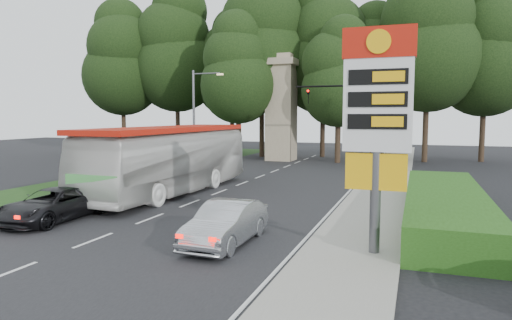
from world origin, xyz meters
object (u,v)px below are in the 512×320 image
(transit_bus, at_px, (171,160))
(monument, at_px, (281,107))
(gas_station_pylon, at_px, (378,110))
(streetlight_signs, at_px, (196,114))
(traffic_signal_mast, at_px, (355,111))
(suv_charcoal, at_px, (52,205))
(sedan_silver, at_px, (226,223))

(transit_bus, bearing_deg, monument, 90.40)
(gas_station_pylon, distance_m, streetlight_signs, 25.74)
(gas_station_pylon, height_order, transit_bus, gas_station_pylon)
(traffic_signal_mast, xyz_separation_m, suv_charcoal, (-9.23, -21.61, -4.01))
(transit_bus, distance_m, sedan_silver, 10.72)
(traffic_signal_mast, height_order, sedan_silver, traffic_signal_mast)
(gas_station_pylon, relative_size, streetlight_signs, 0.86)
(monument, height_order, transit_bus, monument)
(gas_station_pylon, bearing_deg, sedan_silver, -175.90)
(transit_bus, xyz_separation_m, suv_charcoal, (-1.17, -7.46, -1.18))
(suv_charcoal, bearing_deg, monument, 86.00)
(traffic_signal_mast, relative_size, transit_bus, 0.55)
(streetlight_signs, bearing_deg, monument, 58.03)
(gas_station_pylon, xyz_separation_m, sedan_silver, (-4.76, -0.34, -3.74))
(monument, distance_m, suv_charcoal, 28.01)
(monument, xyz_separation_m, transit_bus, (-0.38, -20.15, -3.26))
(transit_bus, height_order, sedan_silver, transit_bus)
(gas_station_pylon, xyz_separation_m, suv_charcoal, (-12.75, 0.39, -3.79))
(streetlight_signs, xyz_separation_m, transit_bus, (4.60, -12.16, -2.60))
(transit_bus, bearing_deg, traffic_signal_mast, 61.82)
(sedan_silver, bearing_deg, traffic_signal_mast, 87.50)
(streetlight_signs, bearing_deg, sedan_silver, -60.69)
(traffic_signal_mast, xyz_separation_m, transit_bus, (-8.06, -14.15, -2.83))
(traffic_signal_mast, height_order, suv_charcoal, traffic_signal_mast)
(transit_bus, distance_m, suv_charcoal, 7.64)
(traffic_signal_mast, xyz_separation_m, monument, (-7.68, 6.00, 0.43))
(streetlight_signs, xyz_separation_m, sedan_silver, (11.43, -20.36, -3.73))
(gas_station_pylon, relative_size, monument, 0.68)
(traffic_signal_mast, bearing_deg, suv_charcoal, -113.13)
(gas_station_pylon, bearing_deg, transit_bus, 145.87)
(traffic_signal_mast, relative_size, suv_charcoal, 1.51)
(gas_station_pylon, xyz_separation_m, monument, (-11.20, 28.01, 0.66))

